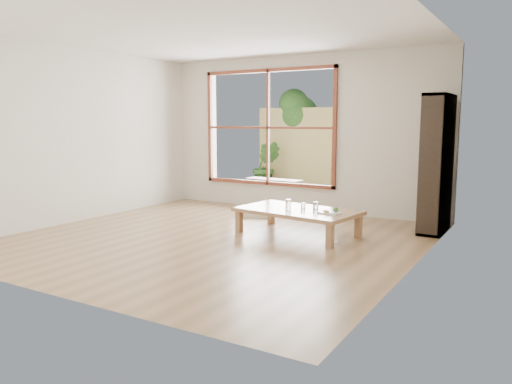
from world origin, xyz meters
TOP-DOWN VIEW (x-y plane):
  - ground at (0.00, 0.00)m, footprint 5.00×5.00m
  - low_table at (0.80, 0.71)m, footprint 1.69×1.10m
  - floor_cushion at (-0.39, 1.70)m, footprint 0.76×0.76m
  - bookshelf at (2.33, 1.86)m, footprint 0.30×0.84m
  - glass_tall at (0.69, 0.66)m, footprint 0.07×0.07m
  - glass_mid at (1.02, 0.82)m, footprint 0.07×0.07m
  - glass_short at (0.84, 0.80)m, footprint 0.06×0.06m
  - glass_small at (0.64, 0.74)m, footprint 0.06×0.06m
  - food_tray at (1.31, 0.64)m, footprint 0.29×0.23m
  - deck at (-0.60, 3.56)m, footprint 2.80×2.00m
  - garden_bench at (-0.99, 3.34)m, footprint 1.17×0.41m
  - bamboo_fence at (-0.60, 4.56)m, footprint 2.80×0.06m
  - shrub_right at (0.37, 4.23)m, footprint 1.08×1.01m
  - shrub_left at (-1.60, 4.13)m, footprint 0.71×0.64m
  - garden_tree at (-1.28, 4.86)m, footprint 1.04×0.85m

SIDE VIEW (x-z plane):
  - ground at x=0.00m, z-range 0.00..0.00m
  - deck at x=-0.60m, z-range -0.03..0.03m
  - floor_cushion at x=-0.39m, z-range 0.00..0.08m
  - low_table at x=0.80m, z-range 0.13..0.48m
  - garden_bench at x=-0.99m, z-range 0.15..0.51m
  - food_tray at x=1.31m, z-range 0.32..0.41m
  - glass_small at x=0.64m, z-range 0.35..0.42m
  - glass_short at x=0.84m, z-range 0.35..0.42m
  - glass_mid at x=1.02m, z-range 0.35..0.45m
  - glass_tall at x=0.69m, z-range 0.35..0.48m
  - shrub_right at x=0.37m, z-range 0.02..1.00m
  - shrub_left at x=-1.60m, z-range 0.02..1.09m
  - bamboo_fence at x=-0.60m, z-range 0.00..1.80m
  - bookshelf at x=2.33m, z-range 0.00..1.87m
  - garden_tree at x=-1.28m, z-range 0.52..2.74m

